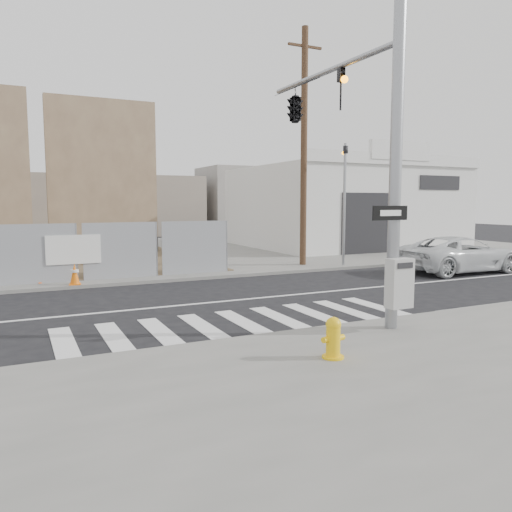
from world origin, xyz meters
name	(u,v)px	position (x,y,z in m)	size (l,w,h in m)	color
ground	(207,303)	(0.00, 0.00, 0.00)	(100.00, 100.00, 0.00)	black
sidewalk_far	(115,254)	(0.00, 14.00, 0.06)	(50.00, 20.00, 0.12)	slate
signal_pole	(323,126)	(2.49, -2.05, 4.78)	(0.96, 5.87, 7.00)	gray
far_signal_pole	(345,187)	(8.00, 4.60, 3.48)	(0.16, 0.20, 5.60)	gray
concrete_wall_right	(104,192)	(-0.50, 14.08, 3.38)	(5.50, 1.30, 8.00)	brown
auto_shop	(344,207)	(14.00, 12.97, 2.54)	(12.00, 10.20, 5.95)	silver
utility_pole_right	(304,146)	(6.50, 5.50, 5.20)	(1.60, 0.28, 10.00)	brown
fire_hydrant	(333,338)	(0.15, -6.01, 0.48)	(0.46, 0.46, 0.73)	yellow
suv	(460,254)	(11.47, 1.40, 0.73)	(2.42, 5.24, 1.46)	silver
traffic_cone_c	(42,271)	(-4.03, 5.21, 0.51)	(0.54, 0.54, 0.80)	#F6520C
traffic_cone_d	(75,274)	(-3.07, 4.22, 0.46)	(0.41, 0.41, 0.71)	orange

